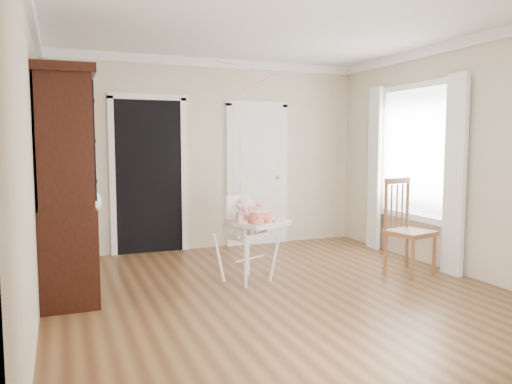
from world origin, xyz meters
name	(u,v)px	position (x,y,z in m)	size (l,w,h in m)	color
floor	(284,295)	(0.00, 0.00, 0.00)	(5.00, 5.00, 0.00)	#54331C
ceiling	(285,18)	(0.00, 0.00, 2.70)	(5.00, 5.00, 0.00)	white
wall_back	(211,155)	(0.00, 2.50, 1.35)	(4.50, 4.50, 0.00)	beige
wall_left	(32,164)	(-2.25, 0.00, 1.35)	(5.00, 5.00, 0.00)	beige
wall_right	(464,158)	(2.25, 0.00, 1.35)	(5.00, 5.00, 0.00)	beige
crown_molding	(285,24)	(0.00, 0.00, 2.64)	(4.50, 5.00, 0.12)	white
doorway	(149,173)	(-0.90, 2.48, 1.11)	(1.06, 0.05, 2.22)	black
closet_door	(257,176)	(0.70, 2.48, 1.02)	(0.96, 0.09, 2.13)	white
window_right	(412,161)	(2.18, 0.80, 1.29)	(0.13, 1.84, 2.30)	white
high_chair	(247,228)	(-0.16, 0.61, 0.60)	(0.77, 0.84, 0.97)	white
baby	(246,216)	(-0.17, 0.63, 0.73)	(0.31, 0.23, 0.41)	beige
cake	(261,218)	(-0.09, 0.37, 0.73)	(0.28, 0.28, 0.13)	silver
sippy_cup	(240,218)	(-0.32, 0.40, 0.75)	(0.07, 0.07, 0.18)	pink
china_cabinet	(66,185)	(-1.99, 0.81, 1.11)	(0.58, 1.31, 2.21)	black
dining_chair	(408,230)	(1.69, 0.25, 0.52)	(0.54, 0.54, 1.11)	brown
streamer	(233,65)	(-0.08, 1.28, 2.44)	(0.03, 0.50, 0.02)	pink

